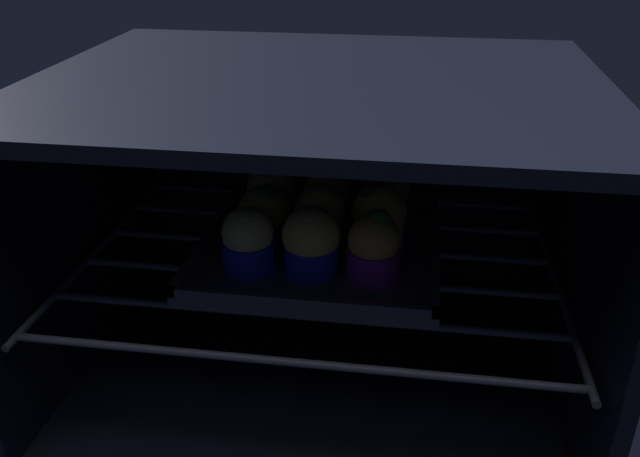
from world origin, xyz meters
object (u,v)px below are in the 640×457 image
at_px(baking_tray, 320,248).
at_px(muffin_row1_col2, 379,218).
at_px(muffin_row2_col1, 329,195).
at_px(muffin_row0_col1, 313,242).
at_px(muffin_row0_col0, 248,242).
at_px(muffin_row1_col1, 319,217).
at_px(muffin_row0_col2, 374,248).
at_px(muffin_row2_col0, 272,192).
at_px(muffin_row1_col0, 265,216).
at_px(muffin_row2_col2, 384,195).

height_order(baking_tray, muffin_row1_col2, muffin_row1_col2).
bearing_deg(muffin_row2_col1, muffin_row0_col1, -90.00).
height_order(muffin_row0_col0, muffin_row1_col1, muffin_row1_col1).
distance_m(muffin_row0_col2, muffin_row1_col2, 0.07).
distance_m(muffin_row0_col1, muffin_row2_col0, 0.15).
distance_m(muffin_row0_col0, muffin_row1_col1, 0.10).
xyz_separation_m(muffin_row0_col1, muffin_row1_col0, (-0.07, 0.06, -0.00)).
bearing_deg(muffin_row0_col2, baking_tray, 135.47).
height_order(baking_tray, muffin_row2_col2, muffin_row2_col2).
xyz_separation_m(baking_tray, muffin_row2_col1, (0.00, 0.07, 0.04)).
distance_m(muffin_row0_col2, muffin_row2_col2, 0.14).
height_order(muffin_row0_col1, muffin_row1_col0, muffin_row0_col1).
bearing_deg(muffin_row1_col1, muffin_row2_col0, 136.73).
xyz_separation_m(muffin_row0_col0, muffin_row0_col2, (0.14, 0.00, 0.00)).
height_order(muffin_row1_col1, muffin_row2_col0, muffin_row2_col0).
distance_m(muffin_row2_col1, muffin_row2_col2, 0.07).
distance_m(muffin_row1_col1, muffin_row2_col0, 0.10).
bearing_deg(muffin_row1_col1, muffin_row2_col1, 87.00).
distance_m(muffin_row0_col0, muffin_row2_col0, 0.14).
bearing_deg(muffin_row2_col1, muffin_row0_col0, -117.55).
relative_size(baking_tray, muffin_row0_col1, 3.61).
relative_size(muffin_row1_col0, muffin_row2_col1, 1.02).
bearing_deg(muffin_row2_col0, baking_tray, -43.02).
bearing_deg(muffin_row1_col2, muffin_row2_col1, 135.48).
relative_size(muffin_row0_col0, muffin_row2_col0, 0.96).
bearing_deg(muffin_row1_col0, muffin_row0_col1, -43.27).
xyz_separation_m(muffin_row2_col0, muffin_row2_col2, (0.14, 0.00, 0.00)).
bearing_deg(muffin_row0_col2, muffin_row0_col1, 179.04).
distance_m(muffin_row1_col2, muffin_row2_col0, 0.15).
bearing_deg(muffin_row0_col0, muffin_row0_col1, 2.90).
bearing_deg(muffin_row1_col2, muffin_row0_col2, -90.40).
height_order(muffin_row1_col2, muffin_row2_col2, muffin_row1_col2).
relative_size(baking_tray, muffin_row1_col2, 3.40).
height_order(muffin_row1_col1, muffin_row1_col2, muffin_row1_col2).
xyz_separation_m(muffin_row0_col0, muffin_row1_col2, (0.14, 0.07, 0.00)).
xyz_separation_m(muffin_row0_col0, muffin_row2_col0, (-0.00, 0.14, 0.00)).
bearing_deg(muffin_row0_col1, muffin_row1_col1, 93.00).
xyz_separation_m(muffin_row0_col1, muffin_row1_col1, (-0.00, 0.07, -0.00)).
xyz_separation_m(muffin_row0_col0, muffin_row2_col2, (0.14, 0.14, 0.00)).
relative_size(muffin_row2_col0, muffin_row2_col1, 1.04).
height_order(muffin_row2_col0, muffin_row2_col1, muffin_row2_col0).
relative_size(muffin_row0_col0, muffin_row2_col2, 0.93).
relative_size(muffin_row0_col1, muffin_row1_col0, 1.03).
bearing_deg(muffin_row2_col2, muffin_row1_col2, -91.87).
xyz_separation_m(muffin_row0_col2, muffin_row2_col1, (-0.07, 0.13, -0.00)).
relative_size(muffin_row0_col0, muffin_row2_col1, 1.00).
height_order(muffin_row0_col1, muffin_row1_col2, muffin_row1_col2).
distance_m(muffin_row0_col1, muffin_row0_col2, 0.07).
height_order(muffin_row1_col1, muffin_row2_col1, muffin_row1_col1).
distance_m(baking_tray, muffin_row1_col2, 0.08).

